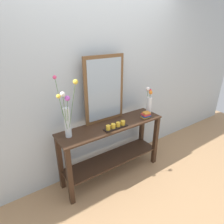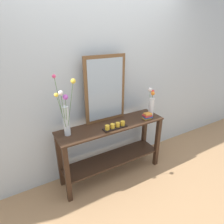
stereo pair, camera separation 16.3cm
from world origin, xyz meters
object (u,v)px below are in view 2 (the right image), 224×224
Objects in this scene: candle_tray at (115,126)px; book_stack at (147,116)px; mirror_leaning at (105,90)px; console_table at (112,144)px; tall_vase_left at (66,115)px; vase_right at (151,103)px.

book_stack is (0.52, 0.01, 0.01)m from candle_tray.
mirror_leaning is at bearing 88.42° from candle_tray.
candle_tray is at bearing -97.39° from console_table.
candle_tray is at bearing -11.71° from tall_vase_left.
vase_right is 0.66m from candle_tray.
tall_vase_left reaches higher than book_stack.
console_table is at bearing 82.61° from candle_tray.
candle_tray reaches higher than console_table.
mirror_leaning reaches higher than tall_vase_left.
tall_vase_left reaches higher than console_table.
console_table is 0.81m from tall_vase_left.
candle_tray is at bearing -91.58° from mirror_leaning.
vase_right is at bearing 32.85° from book_stack.
console_table is 1.68× the size of mirror_leaning.
book_stack is (1.08, -0.11, -0.22)m from tall_vase_left.
vase_right is (0.63, -0.01, 0.47)m from console_table.
book_stack is at bearing -5.76° from tall_vase_left.
mirror_leaning reaches higher than candle_tray.
mirror_leaning is 2.69× the size of candle_tray.
mirror_leaning is 0.61m from tall_vase_left.
console_table is 0.74m from mirror_leaning.
console_table is 0.78m from vase_right.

